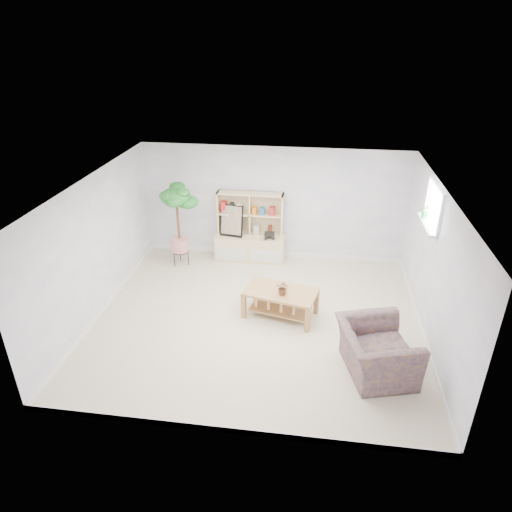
# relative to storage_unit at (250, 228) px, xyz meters

# --- Properties ---
(floor) EXTENTS (5.50, 5.00, 0.01)m
(floor) POSITION_rel_storage_unit_xyz_m (0.47, -2.24, -0.74)
(floor) COLOR beige
(floor) RESTS_ON ground
(ceiling) EXTENTS (5.50, 5.00, 0.01)m
(ceiling) POSITION_rel_storage_unit_xyz_m (0.47, -2.24, 1.66)
(ceiling) COLOR white
(ceiling) RESTS_ON walls
(walls) EXTENTS (5.51, 5.01, 2.40)m
(walls) POSITION_rel_storage_unit_xyz_m (0.47, -2.24, 0.46)
(walls) COLOR #B9B5D8
(walls) RESTS_ON floor
(baseboard) EXTENTS (5.50, 5.00, 0.10)m
(baseboard) POSITION_rel_storage_unit_xyz_m (0.47, -2.24, -0.69)
(baseboard) COLOR white
(baseboard) RESTS_ON floor
(window) EXTENTS (0.10, 0.98, 0.68)m
(window) POSITION_rel_storage_unit_xyz_m (3.20, -1.64, 1.26)
(window) COLOR #D1E4FF
(window) RESTS_ON walls
(window_sill) EXTENTS (0.14, 1.00, 0.04)m
(window_sill) POSITION_rel_storage_unit_xyz_m (3.14, -1.64, 0.94)
(window_sill) COLOR white
(window_sill) RESTS_ON walls
(storage_unit) EXTENTS (1.48, 0.50, 1.48)m
(storage_unit) POSITION_rel_storage_unit_xyz_m (0.00, 0.00, 0.00)
(storage_unit) COLOR #D4B384
(storage_unit) RESTS_ON floor
(poster) EXTENTS (0.50, 0.19, 0.68)m
(poster) POSITION_rel_storage_unit_xyz_m (-0.38, -0.05, 0.15)
(poster) COLOR yellow
(poster) RESTS_ON storage_unit
(toy_truck) EXTENTS (0.32, 0.24, 0.16)m
(toy_truck) POSITION_rel_storage_unit_xyz_m (0.43, -0.09, -0.11)
(toy_truck) COLOR black
(toy_truck) RESTS_ON storage_unit
(coffee_table) EXTENTS (1.33, 0.92, 0.50)m
(coffee_table) POSITION_rel_storage_unit_xyz_m (0.84, -2.06, -0.49)
(coffee_table) COLOR #B47D3A
(coffee_table) RESTS_ON floor
(table_plant) EXTENTS (0.27, 0.24, 0.25)m
(table_plant) POSITION_rel_storage_unit_xyz_m (0.89, -2.17, -0.12)
(table_plant) COLOR #19661E
(table_plant) RESTS_ON coffee_table
(floor_tree) EXTENTS (0.73, 0.73, 1.75)m
(floor_tree) POSITION_rel_storage_unit_xyz_m (-1.41, -0.44, 0.14)
(floor_tree) COLOR #246C2C
(floor_tree) RESTS_ON floor
(armchair) EXTENTS (1.25, 1.35, 0.84)m
(armchair) POSITION_rel_storage_unit_xyz_m (2.33, -3.32, -0.32)
(armchair) COLOR navy
(armchair) RESTS_ON floor
(sill_plant) EXTENTS (0.16, 0.14, 0.24)m
(sill_plant) POSITION_rel_storage_unit_xyz_m (3.14, -1.41, 1.08)
(sill_plant) COLOR #246C2C
(sill_plant) RESTS_ON window_sill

